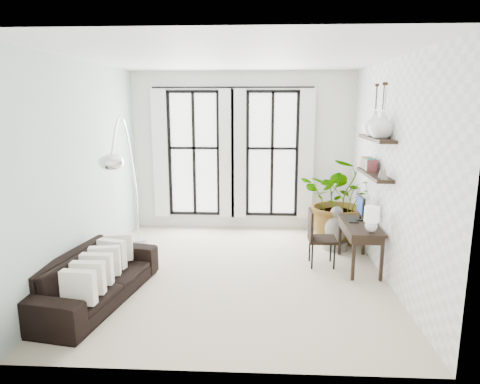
# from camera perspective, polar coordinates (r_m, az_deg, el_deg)

# --- Properties ---
(floor) EXTENTS (5.00, 5.00, 0.00)m
(floor) POSITION_cam_1_polar(r_m,az_deg,el_deg) (6.74, -0.61, -10.69)
(floor) COLOR beige
(floor) RESTS_ON ground
(ceiling) EXTENTS (5.00, 5.00, 0.00)m
(ceiling) POSITION_cam_1_polar(r_m,az_deg,el_deg) (6.26, -0.68, 17.52)
(ceiling) COLOR white
(ceiling) RESTS_ON wall_back
(wall_left) EXTENTS (0.00, 5.00, 5.00)m
(wall_left) POSITION_cam_1_polar(r_m,az_deg,el_deg) (6.82, -19.89, 2.86)
(wall_left) COLOR #B4C9BE
(wall_left) RESTS_ON floor
(wall_right) EXTENTS (0.00, 5.00, 5.00)m
(wall_right) POSITION_cam_1_polar(r_m,az_deg,el_deg) (6.56, 19.40, 2.57)
(wall_right) COLOR white
(wall_right) RESTS_ON floor
(wall_back) EXTENTS (4.50, 0.00, 4.50)m
(wall_back) POSITION_cam_1_polar(r_m,az_deg,el_deg) (8.78, 0.37, 5.39)
(wall_back) COLOR white
(wall_back) RESTS_ON floor
(windows) EXTENTS (3.26, 0.13, 2.65)m
(windows) POSITION_cam_1_polar(r_m,az_deg,el_deg) (8.72, -0.97, 5.08)
(windows) COLOR white
(windows) RESTS_ON wall_back
(wall_shelves) EXTENTS (0.25, 1.30, 0.60)m
(wall_shelves) POSITION_cam_1_polar(r_m,az_deg,el_deg) (6.87, 17.46, 4.15)
(wall_shelves) COLOR black
(wall_shelves) RESTS_ON wall_right
(sofa) EXTENTS (1.22, 2.31, 0.64)m
(sofa) POSITION_cam_1_polar(r_m,az_deg,el_deg) (6.05, -18.84, -10.74)
(sofa) COLOR black
(sofa) RESTS_ON floor
(throw_pillows) EXTENTS (0.40, 1.52, 0.40)m
(throw_pillows) POSITION_cam_1_polar(r_m,az_deg,el_deg) (5.95, -18.05, -9.21)
(throw_pillows) COLOR white
(throw_pillows) RESTS_ON sofa
(plant) EXTENTS (1.67, 1.51, 1.63)m
(plant) POSITION_cam_1_polar(r_m,az_deg,el_deg) (8.14, 13.33, -1.02)
(plant) COLOR #2D7228
(plant) RESTS_ON floor
(desk) EXTENTS (0.51, 1.21, 1.11)m
(desk) POSITION_cam_1_polar(r_m,az_deg,el_deg) (6.95, 15.83, -4.49)
(desk) COLOR black
(desk) RESTS_ON floor
(desk_chair) EXTENTS (0.44, 0.44, 0.91)m
(desk_chair) POSITION_cam_1_polar(r_m,az_deg,el_deg) (6.97, 10.25, -5.55)
(desk_chair) COLOR black
(desk_chair) RESTS_ON floor
(arc_lamp) EXTENTS (0.74, 2.65, 2.40)m
(arc_lamp) POSITION_cam_1_polar(r_m,az_deg,el_deg) (6.74, -15.19, 5.40)
(arc_lamp) COLOR silver
(arc_lamp) RESTS_ON floor
(buddha) EXTENTS (0.44, 0.44, 0.79)m
(buddha) POSITION_cam_1_polar(r_m,az_deg,el_deg) (7.85, 12.67, -5.13)
(buddha) COLOR gray
(buddha) RESTS_ON floor
(vase_a) EXTENTS (0.37, 0.37, 0.38)m
(vase_a) POSITION_cam_1_polar(r_m,az_deg,el_deg) (6.55, 18.38, 8.49)
(vase_a) COLOR white
(vase_a) RESTS_ON shelf_upper
(vase_b) EXTENTS (0.37, 0.37, 0.38)m
(vase_b) POSITION_cam_1_polar(r_m,az_deg,el_deg) (6.93, 17.51, 8.69)
(vase_b) COLOR white
(vase_b) RESTS_ON shelf_upper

